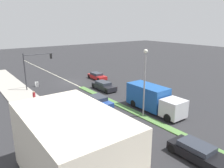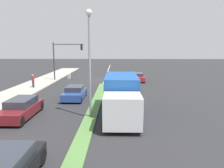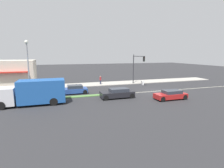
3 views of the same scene
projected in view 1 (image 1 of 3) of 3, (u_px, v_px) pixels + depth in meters
The scene contains 15 objects.
ground_plane at pixel (142, 116), 24.35m from camera, with size 160.00×160.00×0.00m, color #2B2B2D.
sidewalk_right at pixel (70, 143), 18.81m from camera, with size 4.00×73.00×0.12m, color #A8A399.
median_strip at pixel (221, 153), 17.35m from camera, with size 0.90×46.00×0.10m, color #568442.
lane_marking_center at pixel (70, 82), 38.31m from camera, with size 0.16×60.00×0.01m, color beige.
building_corner_store at pixel (73, 148), 13.76m from camera, with size 5.87×8.54×4.64m.
traffic_signal_main at pixel (34, 65), 33.35m from camera, with size 4.59×0.34×5.60m.
street_lamp at pixel (145, 75), 22.90m from camera, with size 0.44×0.44×7.37m.
pedestrian at pixel (34, 97), 27.85m from camera, with size 0.34×0.34×1.59m.
warning_aframe_sign at pixel (37, 84), 35.41m from camera, with size 0.45×0.53×0.84m.
delivery_truck at pixel (153, 99), 25.56m from camera, with size 2.44×7.50×2.87m.
sedan_maroon at pixel (106, 123), 21.16m from camera, with size 1.84×4.55×1.35m.
sedan_dark at pixel (104, 86), 33.75m from camera, with size 1.80×4.46×1.30m.
suv_black at pixel (198, 152), 16.44m from camera, with size 1.90×4.56×1.26m.
hatchback_red at pixel (97, 76), 40.28m from camera, with size 1.72×4.17×1.20m.
coupe_blue at pixel (99, 101), 27.12m from camera, with size 1.85×3.96×1.28m.
Camera 1 is at (16.00, 34.14, 10.01)m, focal length 35.00 mm.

